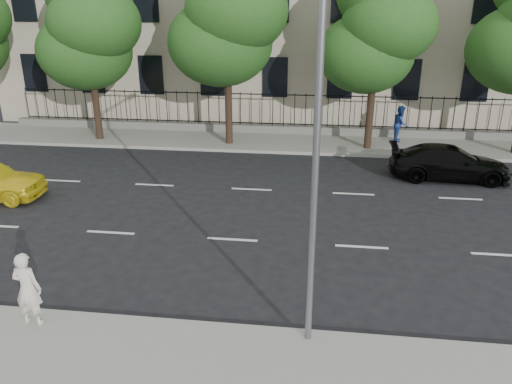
{
  "coord_description": "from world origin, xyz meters",
  "views": [
    {
      "loc": [
        2.51,
        -11.38,
        7.02
      ],
      "look_at": [
        0.69,
        3.0,
        1.45
      ],
      "focal_mm": 35.0,
      "sensor_mm": 36.0,
      "label": 1
    }
  ],
  "objects": [
    {
      "name": "iron_fence",
      "position": [
        0.0,
        15.7,
        0.65
      ],
      "size": [
        30.0,
        0.5,
        2.2
      ],
      "color": "slate",
      "rests_on": "far_sidewalk"
    },
    {
      "name": "tree_d",
      "position": [
        5.04,
        13.36,
        5.84
      ],
      "size": [
        5.34,
        4.94,
        8.84
      ],
      "color": "#382619",
      "rests_on": "far_sidewalk"
    },
    {
      "name": "far_sidewalk",
      "position": [
        0.0,
        14.0,
        0.07
      ],
      "size": [
        60.0,
        4.0,
        0.15
      ],
      "primitive_type": "cube",
      "color": "gray",
      "rests_on": "ground"
    },
    {
      "name": "black_sedan",
      "position": [
        8.02,
        9.3,
        0.71
      ],
      "size": [
        4.95,
        2.17,
        1.42
      ],
      "primitive_type": "imported",
      "rotation": [
        0.0,
        0.0,
        1.53
      ],
      "color": "black",
      "rests_on": "ground"
    },
    {
      "name": "tree_c",
      "position": [
        -1.96,
        13.36,
        6.41
      ],
      "size": [
        5.89,
        5.5,
        9.8
      ],
      "color": "#382619",
      "rests_on": "far_sidewalk"
    },
    {
      "name": "woman_near",
      "position": [
        -3.73,
        -2.54,
        1.04
      ],
      "size": [
        0.66,
        0.45,
        1.77
      ],
      "primitive_type": "imported",
      "rotation": [
        0.0,
        0.0,
        3.1
      ],
      "color": "silver",
      "rests_on": "near_sidewalk"
    },
    {
      "name": "tree_b",
      "position": [
        -8.96,
        13.36,
        5.84
      ],
      "size": [
        5.53,
        5.12,
        8.97
      ],
      "color": "#382619",
      "rests_on": "far_sidewalk"
    },
    {
      "name": "street_light",
      "position": [
        2.5,
        -1.77,
        5.15
      ],
      "size": [
        0.25,
        3.32,
        8.05
      ],
      "color": "slate",
      "rests_on": "near_sidewalk"
    },
    {
      "name": "pedestrian_far",
      "position": [
        6.74,
        14.69,
        1.07
      ],
      "size": [
        0.85,
        1.01,
        1.85
      ],
      "primitive_type": "imported",
      "rotation": [
        0.0,
        0.0,
        1.39
      ],
      "color": "navy",
      "rests_on": "far_sidewalk"
    },
    {
      "name": "lane_markings",
      "position": [
        0.0,
        4.75,
        0.01
      ],
      "size": [
        49.6,
        4.62,
        0.01
      ],
      "primitive_type": null,
      "color": "silver",
      "rests_on": "ground"
    },
    {
      "name": "ground",
      "position": [
        0.0,
        0.0,
        0.0
      ],
      "size": [
        120.0,
        120.0,
        0.0
      ],
      "primitive_type": "plane",
      "color": "black",
      "rests_on": "ground"
    }
  ]
}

